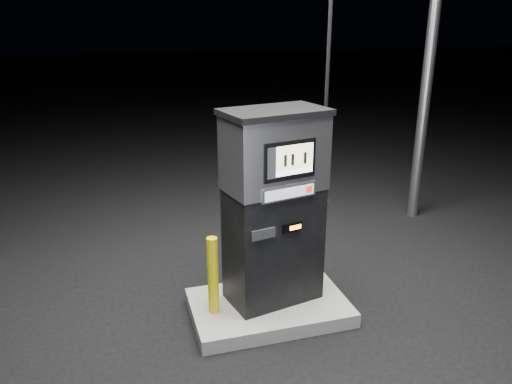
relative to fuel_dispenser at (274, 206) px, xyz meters
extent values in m
plane|color=black|center=(-0.07, -0.08, -1.17)|extent=(80.00, 80.00, 0.00)
cube|color=slate|center=(-0.07, -0.08, -1.09)|extent=(1.60, 1.00, 0.15)
cylinder|color=gray|center=(2.93, 1.92, 1.08)|extent=(0.16, 0.16, 4.50)
cube|color=black|center=(0.00, 0.00, -0.42)|extent=(1.01, 0.71, 1.20)
cube|color=#B3B2BA|center=(0.00, 0.00, 0.55)|extent=(1.03, 0.73, 0.72)
cube|color=black|center=(0.00, 0.00, 0.94)|extent=(1.07, 0.78, 0.06)
cube|color=black|center=(0.05, -0.27, 0.54)|extent=(0.53, 0.14, 0.37)
cube|color=beige|center=(0.10, -0.28, 0.57)|extent=(0.39, 0.09, 0.23)
cube|color=white|center=(0.10, -0.28, 0.43)|extent=(0.39, 0.09, 0.05)
cube|color=#B3B2BA|center=(0.05, -0.27, 0.23)|extent=(0.57, 0.15, 0.13)
cube|color=#A1A3A8|center=(0.06, -0.29, 0.23)|extent=(0.52, 0.11, 0.10)
cube|color=red|center=(0.26, -0.25, 0.23)|extent=(0.07, 0.02, 0.07)
cube|color=black|center=(0.10, -0.26, -0.13)|extent=(0.21, 0.06, 0.09)
cube|color=orange|center=(0.13, -0.26, -0.13)|extent=(0.12, 0.03, 0.04)
cube|color=black|center=(-0.21, -0.33, -0.13)|extent=(0.25, 0.08, 0.10)
cube|color=black|center=(0.49, 0.11, -0.01)|extent=(0.13, 0.19, 0.24)
cylinder|color=gray|center=(0.55, 0.12, -0.01)|extent=(0.11, 0.22, 0.07)
cylinder|color=black|center=(0.54, 0.07, 1.60)|extent=(0.04, 0.04, 2.99)
cylinder|color=yellow|center=(-0.66, -0.10, -0.62)|extent=(0.12, 0.12, 0.81)
cylinder|color=yellow|center=(0.48, 0.01, -0.53)|extent=(0.14, 0.14, 0.97)
camera|label=1|loc=(-1.46, -4.37, 1.77)|focal=35.00mm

